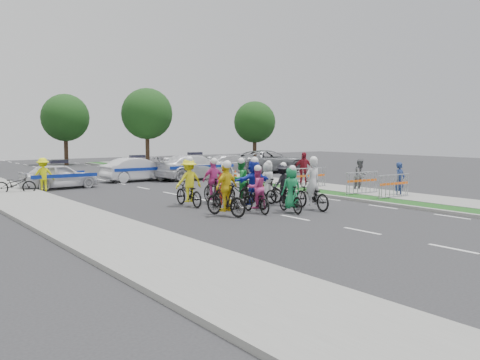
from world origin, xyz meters
TOP-DOWN VIEW (x-y plane):
  - ground at (0.00, 0.00)m, footprint 90.00×90.00m
  - curb_right at (5.10, 5.00)m, footprint 0.20×60.00m
  - grass_strip at (5.80, 5.00)m, footprint 1.20×60.00m
  - sidewalk_right at (7.60, 5.00)m, footprint 2.40×60.00m
  - sidewalk_left at (-6.50, 5.00)m, footprint 3.00×60.00m
  - rider_0 at (1.82, 1.13)m, footprint 0.88×2.06m
  - rider_1 at (0.65, 0.99)m, footprint 0.81×1.73m
  - rider_2 at (-0.39, 1.69)m, footprint 0.79×1.78m
  - rider_3 at (-1.72, 1.71)m, footprint 1.05×1.95m
  - rider_4 at (1.65, 2.67)m, footprint 1.05×1.79m
  - rider_5 at (0.19, 2.64)m, footprint 1.60×1.91m
  - rider_6 at (-0.84, 3.17)m, footprint 0.77×1.80m
  - rider_7 at (1.84, 3.84)m, footprint 0.79×1.73m
  - rider_8 at (0.78, 4.35)m, footprint 0.96×1.93m
  - rider_9 at (-0.35, 4.65)m, footprint 1.00×1.86m
  - rider_10 at (-1.51, 4.66)m, footprint 1.12×1.97m
  - police_car_0 at (-3.65, 14.30)m, footprint 4.02×1.86m
  - police_car_1 at (1.50, 15.91)m, footprint 4.37×1.81m
  - police_car_2 at (4.87, 14.84)m, footprint 5.31×2.20m
  - civilian_sedan at (9.07, 16.66)m, footprint 4.95×2.57m
  - civilian_suv at (12.11, 16.58)m, footprint 6.21×3.65m
  - spectator_0 at (7.70, 1.61)m, footprint 0.62×0.45m
  - spectator_1 at (8.10, 4.28)m, footprint 0.82×0.65m
  - spectator_2 at (7.28, 7.56)m, footprint 1.17×0.95m
  - marshal_hiviz at (-4.69, 13.49)m, footprint 1.13×0.72m
  - barrier_0 at (6.70, 1.15)m, footprint 2.00×0.50m
  - barrier_1 at (6.70, 2.94)m, footprint 2.02×0.60m
  - barrier_2 at (6.70, 6.36)m, footprint 2.02×0.57m
  - cone_0 at (4.85, 8.13)m, footprint 0.40×0.40m
  - cone_1 at (6.33, 12.56)m, footprint 0.40×0.40m
  - parked_bike at (-6.12, 13.02)m, footprint 1.94×1.04m
  - tree_1 at (9.00, 30.00)m, footprint 4.55×4.55m
  - tree_2 at (18.00, 26.00)m, footprint 3.85×3.85m
  - tree_4 at (3.00, 34.00)m, footprint 4.20×4.20m

SIDE VIEW (x-z plane):
  - ground at x=0.00m, z-range 0.00..0.00m
  - grass_strip at x=5.80m, z-range 0.00..0.11m
  - curb_right at x=5.10m, z-range 0.00..0.12m
  - sidewalk_right at x=7.60m, z-range 0.00..0.13m
  - sidewalk_left at x=-6.50m, z-range 0.00..0.13m
  - cone_0 at x=4.85m, z-range -0.01..0.69m
  - cone_1 at x=6.33m, z-range -0.01..0.69m
  - parked_bike at x=-6.12m, z-range 0.00..0.97m
  - barrier_0 at x=6.70m, z-range 0.00..1.12m
  - barrier_1 at x=6.70m, z-range 0.00..1.12m
  - barrier_2 at x=6.70m, z-range 0.00..1.12m
  - rider_6 at x=-0.84m, z-range -0.30..1.48m
  - rider_2 at x=-0.39m, z-range -0.22..1.54m
  - police_car_0 at x=-3.65m, z-range 0.00..1.33m
  - rider_0 at x=1.82m, z-range -0.35..1.69m
  - rider_4 at x=1.65m, z-range -0.19..1.56m
  - civilian_sedan at x=9.07m, z-range 0.00..1.37m
  - rider_1 at x=0.65m, z-range -0.19..1.56m
  - rider_7 at x=1.84m, z-range -0.19..1.57m
  - rider_8 at x=0.78m, z-range -0.24..1.64m
  - police_car_1 at x=1.50m, z-range 0.00..1.41m
  - rider_9 at x=-0.35m, z-range -0.22..1.68m
  - rider_3 at x=-1.72m, z-range -0.23..1.74m
  - police_car_2 at x=4.87m, z-range 0.00..1.54m
  - rider_10 at x=-1.51m, z-range -0.23..1.77m
  - spectator_0 at x=7.70m, z-range 0.00..1.59m
  - spectator_1 at x=8.10m, z-range 0.00..1.61m
  - civilian_suv at x=12.11m, z-range 0.00..1.62m
  - rider_5 at x=0.19m, z-range -0.17..1.83m
  - marshal_hiviz at x=-4.69m, z-range 0.00..1.67m
  - spectator_2 at x=7.28m, z-range 0.00..1.87m
  - tree_2 at x=18.00m, z-range 0.95..6.72m
  - tree_4 at x=3.00m, z-range 1.04..7.34m
  - tree_1 at x=9.00m, z-range 1.12..7.95m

